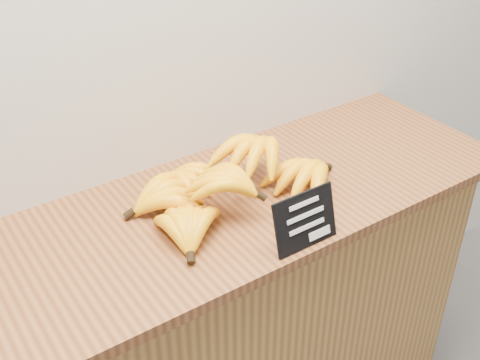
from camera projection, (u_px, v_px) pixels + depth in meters
name	position (u px, v px, depth m)	size (l,w,h in m)	color
counter	(230.00, 335.00, 1.76)	(1.33, 0.50, 0.90)	#AA7637
counter_top	(229.00, 206.00, 1.51)	(1.55, 0.54, 0.03)	brown
chalkboard_sign	(305.00, 220.00, 1.33)	(0.16, 0.01, 0.13)	black
banana_pile	(228.00, 185.00, 1.47)	(0.59, 0.38, 0.12)	#FFB60A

